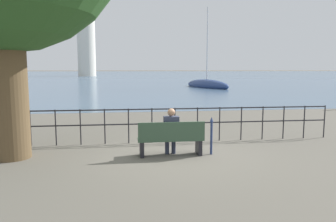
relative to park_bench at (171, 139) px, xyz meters
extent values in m
plane|color=#605B51|center=(0.00, 0.06, -0.43)|extent=(1000.00, 1000.00, 0.00)
cube|color=#47607A|center=(0.00, 158.73, -0.42)|extent=(600.00, 300.00, 0.01)
cylinder|color=brown|center=(-3.97, 0.34, 1.32)|extent=(0.91, 0.91, 3.51)
cube|color=#334C38|center=(0.00, 0.06, 0.00)|extent=(1.68, 0.45, 0.05)
cube|color=#334C38|center=(0.00, -0.14, 0.25)|extent=(1.68, 0.04, 0.45)
cube|color=black|center=(-0.74, 0.06, -0.23)|extent=(0.10, 0.41, 0.40)
cube|color=black|center=(0.74, 0.06, -0.23)|extent=(0.10, 0.41, 0.40)
cylinder|color=#2D3347|center=(-0.07, 0.22, -0.20)|extent=(0.11, 0.11, 0.45)
cylinder|color=#2D3347|center=(0.10, 0.22, -0.20)|extent=(0.11, 0.11, 0.45)
cube|color=#2D3347|center=(0.02, 0.13, 0.07)|extent=(0.33, 0.26, 0.14)
cube|color=#2D3347|center=(0.02, 0.04, 0.31)|extent=(0.38, 0.24, 0.57)
sphere|color=#A87A5B|center=(0.02, 0.04, 0.70)|extent=(0.19, 0.19, 0.19)
cylinder|color=black|center=(-4.55, 1.60, 0.10)|extent=(0.04, 0.04, 1.05)
cylinder|color=black|center=(-3.85, 1.60, 0.10)|extent=(0.04, 0.04, 1.05)
cylinder|color=black|center=(-3.15, 1.60, 0.10)|extent=(0.04, 0.04, 1.05)
cylinder|color=black|center=(-2.45, 1.60, 0.10)|extent=(0.04, 0.04, 1.05)
cylinder|color=black|center=(-1.75, 1.60, 0.10)|extent=(0.04, 0.04, 1.05)
cylinder|color=black|center=(-1.05, 1.60, 0.10)|extent=(0.04, 0.04, 1.05)
cylinder|color=black|center=(-0.35, 1.60, 0.10)|extent=(0.04, 0.04, 1.05)
cylinder|color=black|center=(0.35, 1.60, 0.10)|extent=(0.04, 0.04, 1.05)
cylinder|color=black|center=(1.05, 1.60, 0.10)|extent=(0.04, 0.04, 1.05)
cylinder|color=black|center=(1.75, 1.60, 0.10)|extent=(0.04, 0.04, 1.05)
cylinder|color=black|center=(2.45, 1.60, 0.10)|extent=(0.04, 0.04, 1.05)
cylinder|color=black|center=(3.15, 1.60, 0.10)|extent=(0.04, 0.04, 1.05)
cylinder|color=black|center=(3.85, 1.60, 0.10)|extent=(0.04, 0.04, 1.05)
cylinder|color=black|center=(4.55, 1.60, 0.10)|extent=(0.04, 0.04, 1.05)
cylinder|color=black|center=(5.25, 1.60, 0.10)|extent=(0.04, 0.04, 1.05)
cylinder|color=black|center=(0.00, 1.60, 0.59)|extent=(10.51, 0.04, 0.04)
cylinder|color=black|center=(0.00, 1.60, 0.15)|extent=(10.51, 0.04, 0.04)
cylinder|color=navy|center=(1.06, 0.01, 0.01)|extent=(0.06, 0.06, 0.87)
cone|color=navy|center=(1.06, 0.01, 0.50)|extent=(0.09, 0.09, 0.12)
ellipsoid|color=navy|center=(8.61, 30.06, -0.15)|extent=(4.33, 8.79, 1.39)
cylinder|color=silver|center=(8.61, 30.06, 4.60)|extent=(0.14, 0.14, 8.66)
cylinder|color=silver|center=(-12.22, 94.08, 7.83)|extent=(5.31, 5.31, 16.52)
cylinder|color=#2D2D33|center=(-12.22, 94.08, 17.10)|extent=(3.72, 3.72, 2.01)
cone|color=#4C1E19|center=(-12.22, 94.08, 18.91)|extent=(4.25, 4.25, 1.61)
camera|label=1|loc=(-1.16, -8.11, 1.79)|focal=35.00mm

